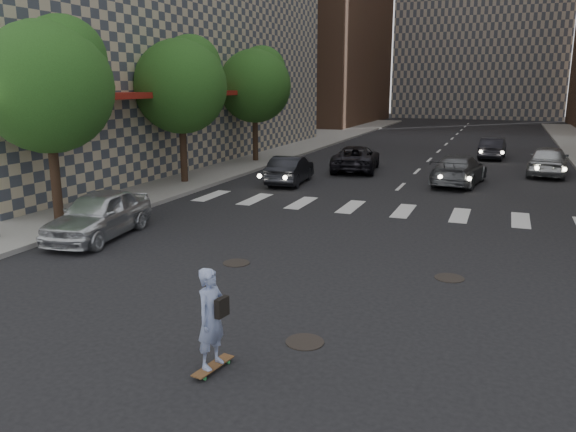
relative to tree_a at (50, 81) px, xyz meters
name	(u,v)px	position (x,y,z in m)	size (l,w,h in m)	color
ground	(292,288)	(9.45, -3.14, -4.65)	(160.00, 160.00, 0.00)	black
sidewalk_left	(191,156)	(-5.05, 16.86, -4.57)	(13.00, 80.00, 0.15)	gray
tree_a	(50,81)	(0.00, 0.00, 0.00)	(4.20, 4.20, 6.60)	#382619
tree_b	(183,82)	(0.00, 8.00, 0.00)	(4.20, 4.20, 6.60)	#382619
tree_c	(256,83)	(0.00, 16.00, 0.00)	(4.20, 4.20, 6.60)	#382619
manhole_a	(305,342)	(10.65, -5.64, -4.64)	(0.70, 0.70, 0.02)	black
manhole_b	(236,263)	(7.45, -1.94, -4.64)	(0.70, 0.70, 0.02)	black
manhole_c	(449,278)	(12.75, -1.14, -4.64)	(0.70, 0.70, 0.02)	black
skateboarder	(212,318)	(9.61, -7.14, -3.73)	(0.50, 0.90, 1.75)	brown
silver_sedan	(99,214)	(2.45, -1.14, -3.93)	(1.69, 4.20, 1.43)	silver
traffic_car_a	(290,170)	(4.46, 9.86, -3.99)	(1.38, 3.97, 1.31)	black
traffic_car_b	(459,170)	(11.85, 12.44, -3.96)	(1.91, 4.71, 1.37)	#595C61
traffic_car_c	(356,158)	(6.33, 14.86, -3.97)	(2.23, 4.84, 1.35)	black
traffic_car_d	(548,160)	(15.86, 16.86, -3.87)	(1.83, 4.55, 1.55)	#9EA1A5
traffic_car_e	(493,148)	(13.04, 22.91, -4.00)	(1.37, 3.93, 1.30)	black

